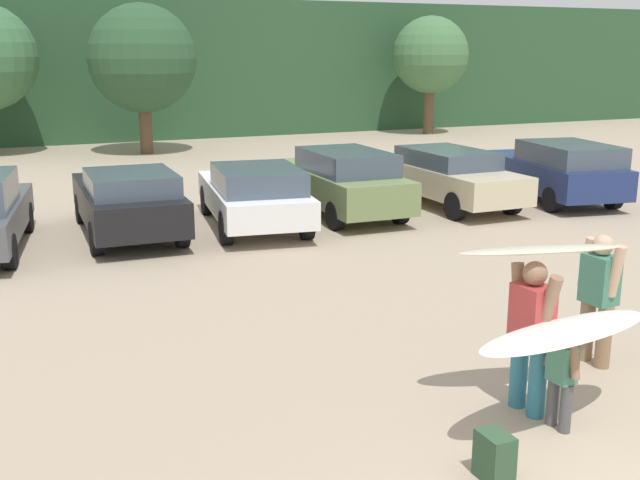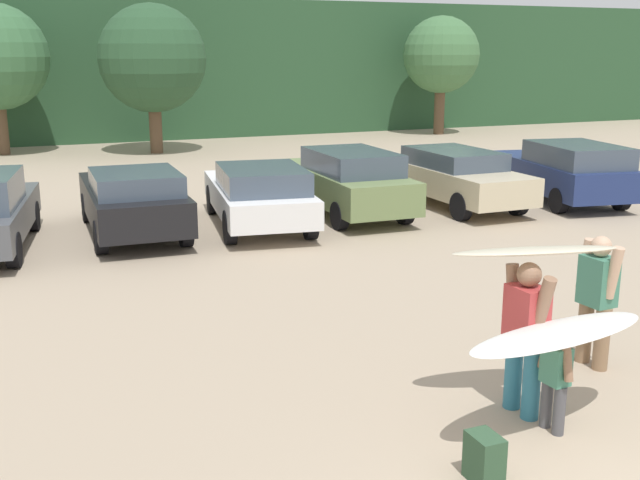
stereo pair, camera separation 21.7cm
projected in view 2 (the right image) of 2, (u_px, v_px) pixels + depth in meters
hillside_ridge at (87, 67)px, 36.52m from camera, size 108.00×12.00×5.91m
tree_far_right at (152, 59)px, 27.97m from camera, size 3.93×3.93×5.43m
tree_center_left at (441, 55)px, 34.45m from camera, size 3.42×3.42×5.27m
parked_car_black at (133, 199)px, 15.86m from camera, size 1.96×4.64×1.42m
parked_car_white at (259, 193)px, 16.55m from camera, size 2.49×4.80×1.38m
parked_car_olive_green at (347, 180)px, 17.88m from camera, size 1.89×4.74×1.53m
parked_car_champagne at (453, 175)px, 18.88m from camera, size 1.77×4.76×1.39m
parked_car_navy at (564, 170)px, 19.36m from camera, size 2.59×4.77×1.53m
person_adult at (526, 330)px, 7.94m from camera, size 0.33×0.71×1.66m
person_child at (555, 375)px, 7.64m from camera, size 0.21×0.49×1.07m
person_companion at (597, 294)px, 9.18m from camera, size 0.32×0.67×1.63m
surfboard_cream at (535, 251)px, 7.84m from camera, size 1.85×0.91×0.14m
surfboard_white at (559, 334)px, 7.45m from camera, size 2.31×0.94×0.08m
backpack_dropped at (484, 458)px, 6.81m from camera, size 0.24×0.34×0.45m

